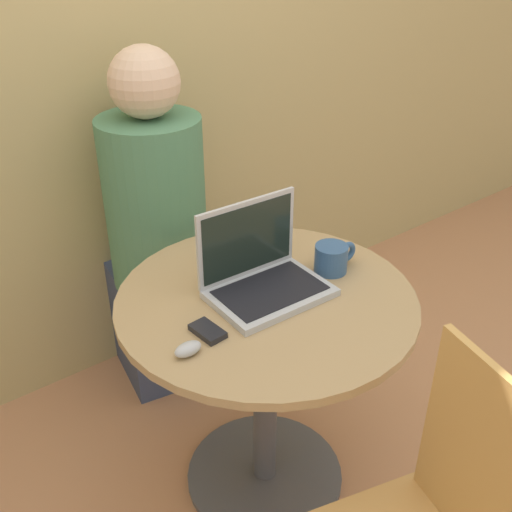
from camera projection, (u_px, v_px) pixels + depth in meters
name	position (u px, v px, depth m)	size (l,w,h in m)	color
ground_plane	(265.00, 475.00, 1.97)	(12.00, 12.00, 0.00)	tan
back_wall	(98.00, 22.00, 1.92)	(7.00, 0.05, 2.60)	tan
round_table	(266.00, 354.00, 1.71)	(0.81, 0.81, 0.71)	#4C4C51
laptop	(262.00, 274.00, 1.61)	(0.32, 0.23, 0.24)	#B7B7BC
cell_phone	(208.00, 331.00, 1.46)	(0.06, 0.10, 0.02)	black
computer_mouse	(188.00, 349.00, 1.39)	(0.07, 0.04, 0.03)	#B2B2B7
coffee_cup	(332.00, 258.00, 1.70)	(0.14, 0.09, 0.08)	#335684
person_seated	(155.00, 251.00, 2.18)	(0.40, 0.55, 1.27)	#3D4766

